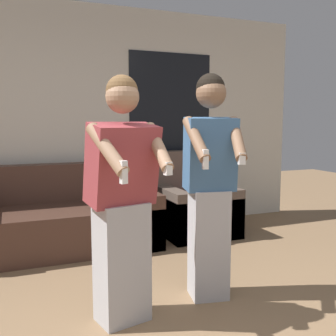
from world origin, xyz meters
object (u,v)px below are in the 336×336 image
at_px(person_left, 122,201).
at_px(person_right, 210,184).
at_px(armchair, 193,206).
at_px(couch, 62,220).

relative_size(person_left, person_right, 0.97).
height_order(armchair, person_left, person_left).
bearing_deg(person_left, couch, 95.80).
distance_m(couch, armchair, 1.54).
xyz_separation_m(couch, person_right, (0.88, -1.65, 0.58)).
bearing_deg(person_left, armchair, 52.26).
bearing_deg(armchair, person_left, -127.74).
bearing_deg(person_left, person_right, 9.27).
bearing_deg(armchair, couch, 179.79).
relative_size(armchair, person_left, 0.60).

